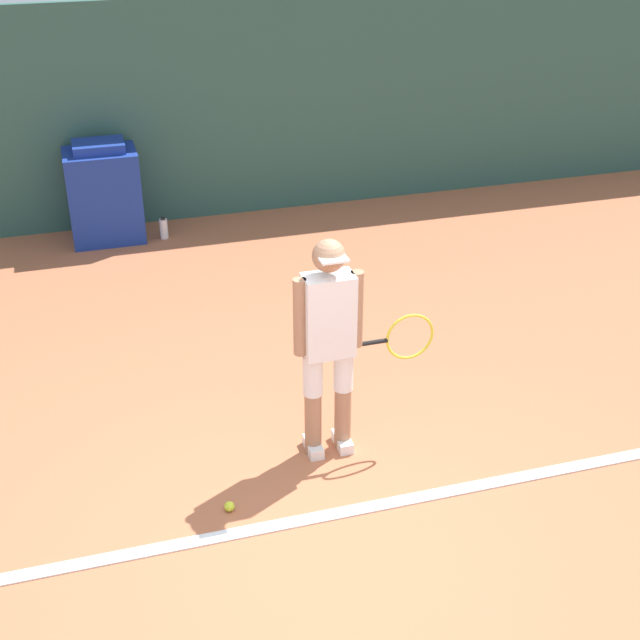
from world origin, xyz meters
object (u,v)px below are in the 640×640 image
at_px(covered_chair, 104,193).
at_px(tennis_player, 331,339).
at_px(tennis_ball, 229,506).
at_px(water_bottle, 164,228).

bearing_deg(covered_chair, tennis_player, -74.34).
xyz_separation_m(tennis_player, tennis_ball, (-0.83, -0.46, -0.87)).
relative_size(tennis_ball, covered_chair, 0.06).
bearing_deg(tennis_ball, covered_chair, 94.61).
distance_m(tennis_ball, water_bottle, 4.65).
distance_m(tennis_player, water_bottle, 4.30).
bearing_deg(tennis_ball, water_bottle, 87.58).
relative_size(tennis_player, covered_chair, 1.50).
relative_size(tennis_ball, water_bottle, 0.28).
height_order(tennis_player, tennis_ball, tennis_player).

